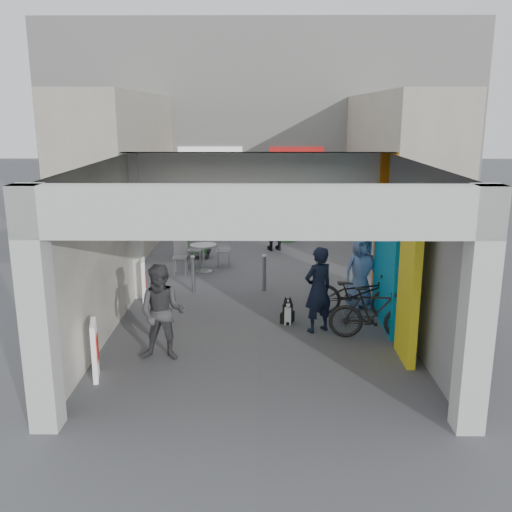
{
  "coord_description": "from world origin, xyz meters",
  "views": [
    {
      "loc": [
        0.05,
        -11.34,
        4.4
      ],
      "look_at": [
        -0.05,
        1.0,
        1.28
      ],
      "focal_mm": 40.0,
      "sensor_mm": 36.0,
      "label": 1
    }
  ],
  "objects_px": {
    "man_back_turned": "(162,313)",
    "white_van": "(297,214)",
    "produce_stand": "(193,249)",
    "cafe_set": "(200,257)",
    "border_collie": "(288,313)",
    "man_crates": "(276,221)",
    "bicycle_rear": "(374,313)",
    "bicycle_front": "(356,293)",
    "man_with_dog": "(318,290)",
    "man_elderly": "(361,271)"
  },
  "relations": [
    {
      "from": "border_collie",
      "to": "man_back_turned",
      "type": "height_order",
      "value": "man_back_turned"
    },
    {
      "from": "man_back_turned",
      "to": "produce_stand",
      "type": "bearing_deg",
      "value": 96.57
    },
    {
      "from": "man_with_dog",
      "to": "man_crates",
      "type": "xyz_separation_m",
      "value": [
        -0.69,
        7.13,
        0.06
      ]
    },
    {
      "from": "man_crates",
      "to": "bicycle_rear",
      "type": "distance_m",
      "value": 7.73
    },
    {
      "from": "bicycle_rear",
      "to": "produce_stand",
      "type": "bearing_deg",
      "value": 39.0
    },
    {
      "from": "cafe_set",
      "to": "man_back_turned",
      "type": "height_order",
      "value": "man_back_turned"
    },
    {
      "from": "cafe_set",
      "to": "man_with_dog",
      "type": "height_order",
      "value": "man_with_dog"
    },
    {
      "from": "cafe_set",
      "to": "border_collie",
      "type": "xyz_separation_m",
      "value": [
        2.32,
        -4.4,
        -0.09
      ]
    },
    {
      "from": "cafe_set",
      "to": "man_crates",
      "type": "xyz_separation_m",
      "value": [
        2.22,
        2.31,
        0.62
      ]
    },
    {
      "from": "produce_stand",
      "to": "man_back_turned",
      "type": "distance_m",
      "value": 7.58
    },
    {
      "from": "cafe_set",
      "to": "man_elderly",
      "type": "bearing_deg",
      "value": -39.22
    },
    {
      "from": "man_elderly",
      "to": "produce_stand",
      "type": "bearing_deg",
      "value": 115.1
    },
    {
      "from": "produce_stand",
      "to": "white_van",
      "type": "bearing_deg",
      "value": 47.29
    },
    {
      "from": "man_elderly",
      "to": "bicycle_front",
      "type": "distance_m",
      "value": 0.74
    },
    {
      "from": "border_collie",
      "to": "bicycle_front",
      "type": "bearing_deg",
      "value": 39.16
    },
    {
      "from": "white_van",
      "to": "man_crates",
      "type": "bearing_deg",
      "value": 143.59
    },
    {
      "from": "bicycle_front",
      "to": "man_elderly",
      "type": "bearing_deg",
      "value": -1.67
    },
    {
      "from": "bicycle_front",
      "to": "bicycle_rear",
      "type": "height_order",
      "value": "bicycle_front"
    },
    {
      "from": "bicycle_rear",
      "to": "bicycle_front",
      "type": "bearing_deg",
      "value": 11.88
    },
    {
      "from": "man_with_dog",
      "to": "man_crates",
      "type": "distance_m",
      "value": 7.16
    },
    {
      "from": "produce_stand",
      "to": "man_elderly",
      "type": "bearing_deg",
      "value": -50.71
    },
    {
      "from": "border_collie",
      "to": "man_back_turned",
      "type": "bearing_deg",
      "value": -120.18
    },
    {
      "from": "man_crates",
      "to": "cafe_set",
      "type": "bearing_deg",
      "value": 31.74
    },
    {
      "from": "white_van",
      "to": "man_with_dog",
      "type": "bearing_deg",
      "value": 157.23
    },
    {
      "from": "produce_stand",
      "to": "man_back_turned",
      "type": "relative_size",
      "value": 0.6
    },
    {
      "from": "bicycle_rear",
      "to": "white_van",
      "type": "xyz_separation_m",
      "value": [
        -0.86,
        10.93,
        0.09
      ]
    },
    {
      "from": "man_back_turned",
      "to": "white_van",
      "type": "xyz_separation_m",
      "value": [
        3.16,
        11.93,
        -0.27
      ]
    },
    {
      "from": "produce_stand",
      "to": "bicycle_rear",
      "type": "relative_size",
      "value": 0.6
    },
    {
      "from": "border_collie",
      "to": "white_van",
      "type": "xyz_separation_m",
      "value": [
        0.8,
        10.11,
        0.37
      ]
    },
    {
      "from": "bicycle_front",
      "to": "white_van",
      "type": "height_order",
      "value": "white_van"
    },
    {
      "from": "border_collie",
      "to": "man_with_dog",
      "type": "relative_size",
      "value": 0.35
    },
    {
      "from": "man_with_dog",
      "to": "bicycle_rear",
      "type": "relative_size",
      "value": 1.01
    },
    {
      "from": "border_collie",
      "to": "bicycle_front",
      "type": "distance_m",
      "value": 1.62
    },
    {
      "from": "cafe_set",
      "to": "white_van",
      "type": "xyz_separation_m",
      "value": [
        3.12,
        5.72,
        0.28
      ]
    },
    {
      "from": "man_crates",
      "to": "man_with_dog",
      "type": "bearing_deg",
      "value": 81.2
    },
    {
      "from": "man_crates",
      "to": "bicycle_front",
      "type": "bearing_deg",
      "value": 90.2
    },
    {
      "from": "man_with_dog",
      "to": "man_elderly",
      "type": "relative_size",
      "value": 1.05
    },
    {
      "from": "border_collie",
      "to": "white_van",
      "type": "height_order",
      "value": "white_van"
    },
    {
      "from": "man_with_dog",
      "to": "bicycle_front",
      "type": "relative_size",
      "value": 0.88
    },
    {
      "from": "man_with_dog",
      "to": "white_van",
      "type": "distance_m",
      "value": 10.54
    },
    {
      "from": "bicycle_front",
      "to": "white_van",
      "type": "bearing_deg",
      "value": 20.16
    },
    {
      "from": "cafe_set",
      "to": "man_back_turned",
      "type": "distance_m",
      "value": 6.23
    },
    {
      "from": "border_collie",
      "to": "man_crates",
      "type": "bearing_deg",
      "value": 113.01
    },
    {
      "from": "man_back_turned",
      "to": "bicycle_front",
      "type": "relative_size",
      "value": 0.88
    },
    {
      "from": "man_with_dog",
      "to": "man_back_turned",
      "type": "xyz_separation_m",
      "value": [
        -2.95,
        -1.39,
        -0.0
      ]
    },
    {
      "from": "man_elderly",
      "to": "white_van",
      "type": "distance_m",
      "value": 9.07
    },
    {
      "from": "produce_stand",
      "to": "man_with_dog",
      "type": "bearing_deg",
      "value": -66.23
    },
    {
      "from": "man_elderly",
      "to": "bicycle_rear",
      "type": "distance_m",
      "value": 1.94
    },
    {
      "from": "cafe_set",
      "to": "man_crates",
      "type": "height_order",
      "value": "man_crates"
    },
    {
      "from": "man_back_turned",
      "to": "border_collie",
      "type": "bearing_deg",
      "value": 41.71
    }
  ]
}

